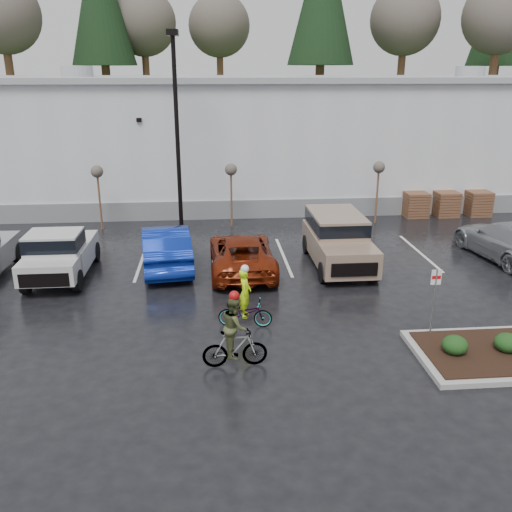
{
  "coord_description": "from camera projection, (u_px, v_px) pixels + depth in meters",
  "views": [
    {
      "loc": [
        -2.58,
        -13.7,
        7.53
      ],
      "look_at": [
        -1.0,
        4.39,
        1.3
      ],
      "focal_mm": 38.0,
      "sensor_mm": 36.0,
      "label": 1
    }
  ],
  "objects": [
    {
      "name": "shrub_b",
      "position": [
        507.0,
        343.0,
        14.95
      ],
      "size": [
        0.7,
        0.7,
        0.52
      ],
      "primitive_type": "ellipsoid",
      "color": "#133713",
      "rests_on": "curb_island"
    },
    {
      "name": "sapling_west",
      "position": [
        97.0,
        175.0,
        26.28
      ],
      "size": [
        0.6,
        0.6,
        3.2
      ],
      "color": "#543121",
      "rests_on": "ground"
    },
    {
      "name": "car_red",
      "position": [
        242.0,
        253.0,
        21.29
      ],
      "size": [
        2.47,
        5.29,
        1.46
      ],
      "primitive_type": "imported",
      "rotation": [
        0.0,
        0.0,
        3.15
      ],
      "color": "maroon",
      "rests_on": "ground"
    },
    {
      "name": "pallet_stack_a",
      "position": [
        416.0,
        205.0,
        29.24
      ],
      "size": [
        1.2,
        1.2,
        1.35
      ],
      "primitive_type": "cube",
      "color": "#543121",
      "rests_on": "ground"
    },
    {
      "name": "suv_tan",
      "position": [
        339.0,
        241.0,
        21.74
      ],
      "size": [
        2.2,
        5.1,
        2.06
      ],
      "primitive_type": null,
      "color": "#8E7460",
      "rests_on": "ground"
    },
    {
      "name": "cyclist_hivis",
      "position": [
        245.0,
        307.0,
        16.65
      ],
      "size": [
        1.74,
        0.83,
        2.03
      ],
      "rotation": [
        0.0,
        0.0,
        1.42
      ],
      "color": "#3F3F44",
      "rests_on": "ground"
    },
    {
      "name": "lamppost",
      "position": [
        176.0,
        113.0,
        24.7
      ],
      "size": [
        0.5,
        1.0,
        9.22
      ],
      "color": "black",
      "rests_on": "ground"
    },
    {
      "name": "car_far_silver",
      "position": [
        508.0,
        241.0,
        22.59
      ],
      "size": [
        2.93,
        5.8,
        1.62
      ],
      "primitive_type": "imported",
      "rotation": [
        0.0,
        0.0,
        3.26
      ],
      "color": "#9DA0A4",
      "rests_on": "ground"
    },
    {
      "name": "wooded_ridge",
      "position": [
        232.0,
        116.0,
        57.0
      ],
      "size": [
        80.0,
        25.0,
        6.0
      ],
      "primitive_type": "cube",
      "color": "#23421B",
      "rests_on": "ground"
    },
    {
      "name": "sapling_mid",
      "position": [
        231.0,
        173.0,
        26.81
      ],
      "size": [
        0.6,
        0.6,
        3.2
      ],
      "color": "#543121",
      "rests_on": "ground"
    },
    {
      "name": "fire_lane_sign",
      "position": [
        434.0,
        295.0,
        15.61
      ],
      "size": [
        0.3,
        0.05,
        2.2
      ],
      "color": "gray",
      "rests_on": "ground"
    },
    {
      "name": "warehouse",
      "position": [
        248.0,
        134.0,
        35.11
      ],
      "size": [
        60.5,
        15.5,
        7.2
      ],
      "color": "silver",
      "rests_on": "ground"
    },
    {
      "name": "car_blue",
      "position": [
        166.0,
        246.0,
        21.7
      ],
      "size": [
        2.44,
        5.39,
        1.71
      ],
      "primitive_type": "imported",
      "rotation": [
        0.0,
        0.0,
        3.26
      ],
      "color": "#0D2593",
      "rests_on": "ground"
    },
    {
      "name": "pallet_stack_c",
      "position": [
        478.0,
        203.0,
        29.53
      ],
      "size": [
        1.2,
        1.2,
        1.35
      ],
      "primitive_type": "cube",
      "color": "#543121",
      "rests_on": "ground"
    },
    {
      "name": "pallet_stack_b",
      "position": [
        446.0,
        204.0,
        29.38
      ],
      "size": [
        1.2,
        1.2,
        1.35
      ],
      "primitive_type": "cube",
      "color": "#543121",
      "rests_on": "ground"
    },
    {
      "name": "pickup_white",
      "position": [
        62.0,
        250.0,
        20.83
      ],
      "size": [
        2.1,
        5.2,
        1.96
      ],
      "primitive_type": null,
      "color": "#B7B8B3",
      "rests_on": "ground"
    },
    {
      "name": "sapling_east",
      "position": [
        379.0,
        171.0,
        27.43
      ],
      "size": [
        0.6,
        0.6,
        3.2
      ],
      "color": "#543121",
      "rests_on": "ground"
    },
    {
      "name": "shrub_a",
      "position": [
        455.0,
        345.0,
        14.82
      ],
      "size": [
        0.7,
        0.7,
        0.52
      ],
      "primitive_type": "ellipsoid",
      "color": "#133713",
      "rests_on": "curb_island"
    },
    {
      "name": "cyclist_olive",
      "position": [
        235.0,
        339.0,
        14.32
      ],
      "size": [
        1.7,
        0.82,
        2.18
      ],
      "rotation": [
        0.0,
        0.0,
        1.61
      ],
      "color": "#3F3F44",
      "rests_on": "ground"
    },
    {
      "name": "ground",
      "position": [
        304.0,
        347.0,
        15.57
      ],
      "size": [
        120.0,
        120.0,
        0.0
      ],
      "primitive_type": "plane",
      "color": "black",
      "rests_on": "ground"
    }
  ]
}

